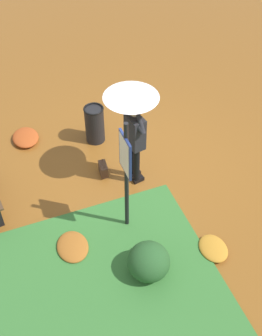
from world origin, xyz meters
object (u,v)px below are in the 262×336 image
object	(u,v)px
info_sign_post	(126,167)
handbag	(103,169)
person_with_umbrella	(133,113)
trash_bin	(95,124)

from	to	relation	value
info_sign_post	handbag	world-z (taller)	info_sign_post
handbag	person_with_umbrella	bearing A→B (deg)	-117.13
person_with_umbrella	trash_bin	xyz separation A→B (m)	(1.29, 0.34, -1.13)
person_with_umbrella	info_sign_post	size ratio (longest dim) A/B	0.89
person_with_umbrella	handbag	bearing A→B (deg)	62.87
trash_bin	handbag	bearing A→B (deg)	170.55
info_sign_post	handbag	xyz separation A→B (m)	(1.35, -0.03, -1.32)
person_with_umbrella	handbag	world-z (taller)	person_with_umbrella
info_sign_post	trash_bin	distance (m)	2.59
person_with_umbrella	trash_bin	bearing A→B (deg)	14.89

